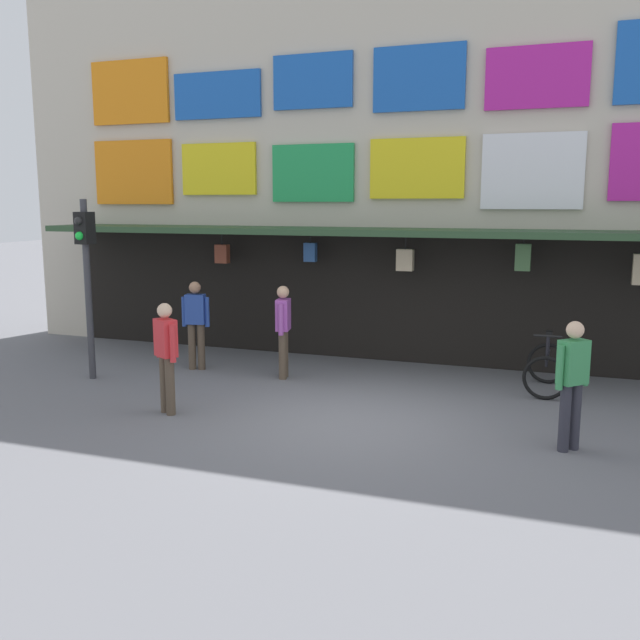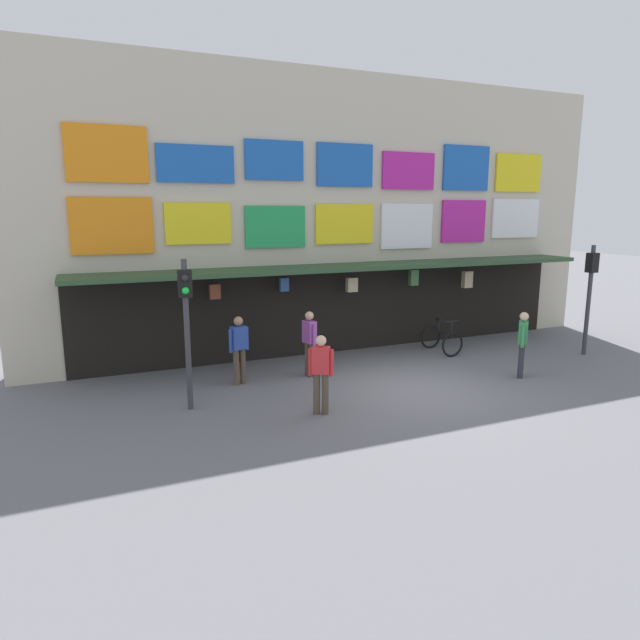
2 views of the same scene
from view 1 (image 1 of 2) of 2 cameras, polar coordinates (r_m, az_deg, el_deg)
The scene contains 8 objects.
ground_plane at distance 10.28m, azimuth 2.81°, elevation -8.18°, with size 80.00×80.00×0.00m, color slate.
shopfront at distance 14.25m, azimuth 8.48°, elevation 12.80°, with size 18.00×2.60×8.00m.
traffic_light_near at distance 12.95m, azimuth -18.61°, elevation 4.67°, with size 0.30×0.34×3.20m.
bicycle_parked at distance 12.28m, azimuth 18.09°, elevation -3.80°, with size 0.73×1.16×1.05m.
pedestrian_in_black at distance 10.60m, azimuth -12.49°, elevation -2.56°, with size 0.47×0.37×1.68m.
pedestrian_in_red at distance 12.48m, azimuth -3.03°, elevation -0.53°, with size 0.29×0.52×1.68m.
pedestrian_in_yellow at distance 9.36m, azimuth 19.95°, elevation -4.51°, with size 0.41×0.41×1.68m.
pedestrian_in_white at distance 13.33m, azimuth -10.13°, elevation -0.02°, with size 0.52×0.30×1.68m.
Camera 1 is at (2.85, -9.37, 3.13)m, focal length 39.08 mm.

